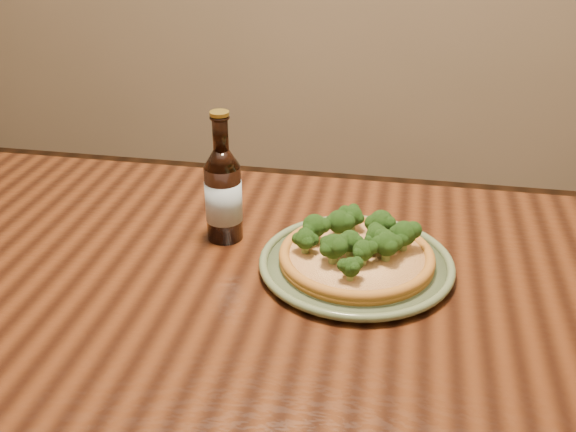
% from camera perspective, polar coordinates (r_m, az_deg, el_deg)
% --- Properties ---
extents(table, '(1.60, 0.90, 0.75)m').
position_cam_1_polar(table, '(1.10, -3.51, -10.53)').
color(table, '#44200E').
rests_on(table, ground).
extents(plate, '(0.32, 0.32, 0.02)m').
position_cam_1_polar(plate, '(1.10, 5.79, -4.03)').
color(plate, '#5A6B4A').
rests_on(plate, table).
extents(pizza, '(0.25, 0.25, 0.07)m').
position_cam_1_polar(pizza, '(1.09, 5.83, -3.03)').
color(pizza, '#AD6F27').
rests_on(pizza, plate).
extents(beer_bottle, '(0.06, 0.06, 0.23)m').
position_cam_1_polar(beer_bottle, '(1.16, -5.50, 1.93)').
color(beer_bottle, black).
rests_on(beer_bottle, table).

